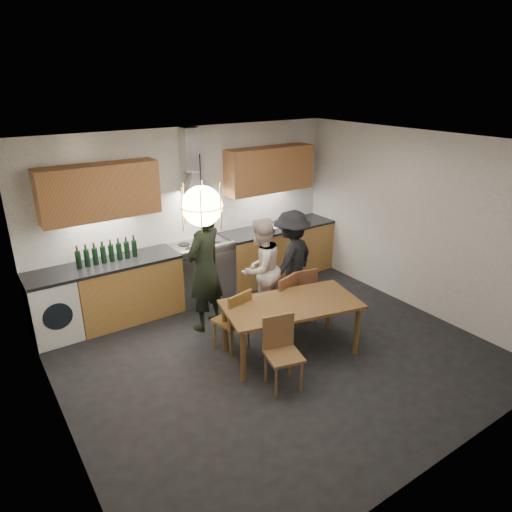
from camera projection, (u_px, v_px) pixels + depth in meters
ground at (275, 353)px, 5.79m from camera, size 5.00×5.00×0.00m
room_shell at (278, 225)px, 5.16m from camera, size 5.02×4.52×2.61m
counter_run at (203, 270)px, 7.14m from camera, size 5.00×0.62×0.90m
range_stove at (202, 271)px, 7.12m from camera, size 0.90×0.60×0.92m
wall_fixtures at (194, 179)px, 6.69m from camera, size 4.30×0.54×1.10m
pendant_lamp at (202, 206)px, 4.42m from camera, size 0.43×0.43×0.70m
dining_table at (291, 309)px, 5.59m from camera, size 1.79×1.17×0.70m
chair_back_left at (235, 317)px, 5.68m from camera, size 0.44×0.44×0.83m
chair_back_mid at (282, 299)px, 6.12m from camera, size 0.48×0.48×0.85m
chair_back_right at (301, 291)px, 6.37m from camera, size 0.44×0.44×0.83m
chair_front at (281, 347)px, 5.06m from camera, size 0.45×0.45×0.83m
person_left at (205, 268)px, 6.11m from camera, size 0.76×0.65×1.76m
person_mid at (261, 269)px, 6.42m from camera, size 0.85×0.74×1.48m
person_right at (291, 260)px, 6.73m from camera, size 1.10×0.87×1.50m
mixing_bowl at (267, 228)px, 7.50m from camera, size 0.40×0.40×0.08m
stock_pot at (296, 220)px, 7.86m from camera, size 0.25×0.25×0.14m
wine_bottles at (107, 251)px, 6.20m from camera, size 0.84×0.07×0.31m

